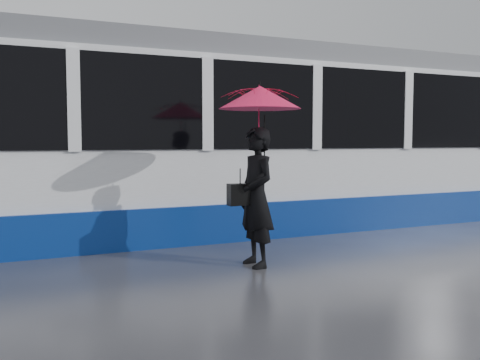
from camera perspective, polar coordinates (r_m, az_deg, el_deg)
name	(u,v)px	position (r m, az deg, el deg)	size (l,w,h in m)	color
ground	(286,256)	(7.69, 4.89, -8.08)	(90.00, 90.00, 0.00)	#2F2F34
rails	(219,229)	(9.90, -2.28, -5.23)	(34.00, 1.51, 0.02)	#3F3D38
tram	(385,140)	(11.75, 15.20, 4.09)	(26.00, 2.56, 3.35)	white
woman	(256,197)	(6.92, 1.74, -1.84)	(0.66, 0.43, 1.81)	black
umbrella	(260,114)	(6.92, 2.13, 7.10)	(1.08, 1.08, 1.22)	#DD1246
handbag	(240,194)	(6.84, 0.01, -1.54)	(0.33, 0.15, 0.46)	black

